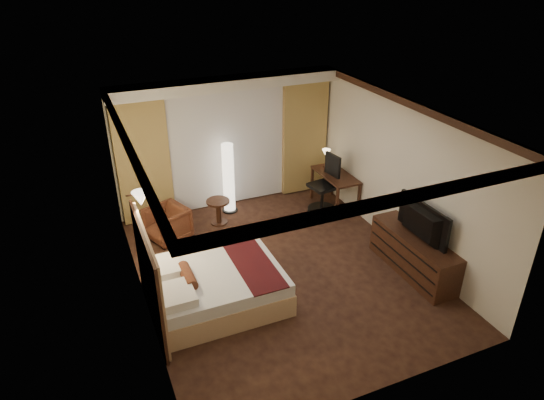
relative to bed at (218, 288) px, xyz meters
name	(u,v)px	position (x,y,z in m)	size (l,w,h in m)	color
floor	(281,270)	(1.23, 0.38, -0.28)	(4.50, 5.50, 0.01)	black
ceiling	(283,116)	(1.23, 0.38, 2.42)	(4.50, 5.50, 0.01)	white
back_wall	(226,142)	(1.23, 3.13, 1.07)	(4.50, 0.02, 2.70)	silver
left_wall	(136,229)	(-1.02, 0.38, 1.07)	(0.02, 5.50, 2.70)	silver
right_wall	(401,176)	(3.48, 0.38, 1.07)	(0.02, 5.50, 2.70)	silver
crown_molding	(283,120)	(1.23, 0.38, 2.36)	(4.50, 5.50, 0.12)	black
soffit	(228,83)	(1.23, 2.88, 2.32)	(4.50, 0.50, 0.20)	white
curtain_sheer	(228,148)	(1.23, 3.05, 0.97)	(2.48, 0.04, 2.45)	silver
curtain_left_drape	(143,162)	(-0.47, 2.99, 0.97)	(1.00, 0.14, 2.45)	tan
curtain_right_drape	(304,137)	(2.93, 2.99, 0.97)	(1.00, 0.14, 2.45)	tan
wall_sconce	(140,199)	(-0.86, 0.75, 1.34)	(0.24, 0.24, 0.24)	white
bed	(218,288)	(0.00, 0.00, 0.00)	(1.92, 1.50, 0.56)	white
headboard	(150,278)	(-0.97, 0.00, 0.47)	(0.12, 1.80, 1.50)	tan
armchair	(167,222)	(-0.30, 2.15, 0.07)	(0.68, 0.64, 0.70)	#4F2117
side_table	(219,212)	(0.75, 2.32, -0.03)	(0.46, 0.46, 0.50)	black
floor_lamp	(228,178)	(1.11, 2.72, 0.46)	(0.31, 0.31, 1.48)	white
desk	(335,191)	(3.18, 2.03, 0.09)	(0.55, 1.16, 0.75)	black
desk_lamp	(326,159)	(3.18, 2.46, 0.64)	(0.18, 0.18, 0.34)	#FFD899
office_chair	(323,184)	(2.86, 1.98, 0.32)	(0.58, 0.58, 1.20)	black
dresser	(413,254)	(3.23, -0.50, 0.06)	(0.50, 1.76, 0.68)	black
television	(418,219)	(3.20, -0.50, 0.73)	(1.16, 0.67, 0.15)	black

